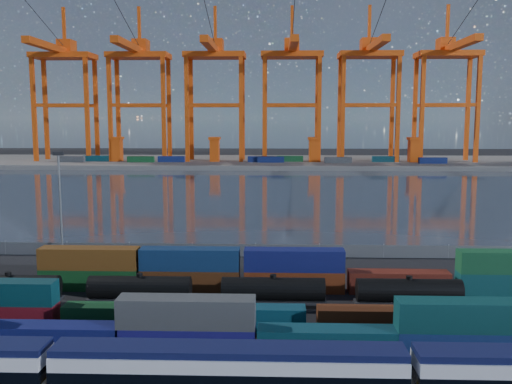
{
  "coord_description": "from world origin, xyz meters",
  "views": [
    {
      "loc": [
        3.21,
        -59.5,
        21.63
      ],
      "look_at": [
        0.0,
        30.0,
        10.0
      ],
      "focal_mm": 40.0,
      "sensor_mm": 36.0,
      "label": 1
    }
  ],
  "objects": [
    {
      "name": "straddle_carriers",
      "position": [
        -2.5,
        200.0,
        7.82
      ],
      "size": [
        140.0,
        7.0,
        11.1
      ],
      "color": "#DC4A0F",
      "rests_on": "far_quay"
    },
    {
      "name": "waterfront_fence",
      "position": [
        -0.0,
        28.0,
        1.0
      ],
      "size": [
        160.12,
        0.12,
        2.2
      ],
      "color": "#595B5E",
      "rests_on": "ground"
    },
    {
      "name": "yard_light_mast",
      "position": [
        -30.0,
        26.0,
        9.3
      ],
      "size": [
        1.6,
        0.4,
        16.6
      ],
      "color": "slate",
      "rests_on": "ground"
    },
    {
      "name": "tanker_string",
      "position": [
        -28.09,
        4.14,
        1.9
      ],
      "size": [
        105.31,
        2.65,
        3.79
      ],
      "color": "black",
      "rests_on": "ground"
    },
    {
      "name": "container_row_south",
      "position": [
        -11.72,
        -9.65,
        2.21
      ],
      "size": [
        140.13,
        2.56,
        5.45
      ],
      "color": "#434649",
      "rests_on": "ground"
    },
    {
      "name": "distant_mountains",
      "position": [
        63.02,
        1600.0,
        220.29
      ],
      "size": [
        2470.0,
        1100.0,
        520.0
      ],
      "color": "#1E2630",
      "rests_on": "ground"
    },
    {
      "name": "passenger_train",
      "position": [
        -0.16,
        -20.51,
        2.71
      ],
      "size": [
        77.42,
        3.14,
        5.38
      ],
      "color": "silver",
      "rests_on": "ground"
    },
    {
      "name": "far_quay",
      "position": [
        0.0,
        210.0,
        1.0
      ],
      "size": [
        700.0,
        70.0,
        2.0
      ],
      "primitive_type": "cube",
      "color": "#514F4C",
      "rests_on": "ground"
    },
    {
      "name": "container_row_mid",
      "position": [
        -6.77,
        -3.12,
        1.44
      ],
      "size": [
        140.34,
        2.29,
        4.89
      ],
      "color": "#484C4E",
      "rests_on": "ground"
    },
    {
      "name": "quay_containers",
      "position": [
        -11.0,
        195.46,
        3.3
      ],
      "size": [
        172.58,
        10.99,
        2.6
      ],
      "color": "navy",
      "rests_on": "far_quay"
    },
    {
      "name": "harbor_water",
      "position": [
        0.0,
        105.0,
        0.01
      ],
      "size": [
        700.0,
        700.0,
        0.0
      ],
      "primitive_type": "plane",
      "color": "#29303C",
      "rests_on": "ground"
    },
    {
      "name": "container_row_north",
      "position": [
        7.12,
        10.13,
        2.37
      ],
      "size": [
        142.42,
        2.54,
        5.41
      ],
      "color": "navy",
      "rests_on": "ground"
    },
    {
      "name": "ground",
      "position": [
        0.0,
        0.0,
        0.0
      ],
      "size": [
        700.0,
        700.0,
        0.0
      ],
      "primitive_type": "plane",
      "color": "black",
      "rests_on": "ground"
    },
    {
      "name": "gantry_cranes",
      "position": [
        -7.5,
        203.08,
        44.26
      ],
      "size": [
        202.77,
        53.32,
        72.21
      ],
      "color": "#DC4A0F",
      "rests_on": "ground"
    }
  ]
}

